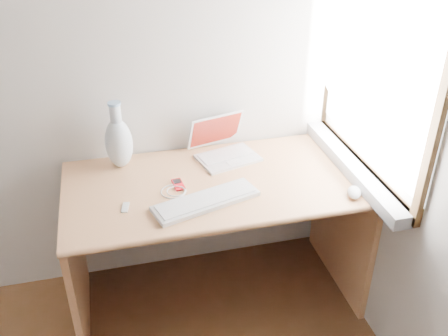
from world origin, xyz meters
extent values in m
cube|color=white|center=(1.75, 1.30, 1.32)|extent=(0.01, 0.90, 1.00)
cube|color=gray|center=(1.69, 1.30, 0.79)|extent=(0.10, 0.96, 0.06)
cube|color=white|center=(1.67, 1.30, 1.35)|extent=(0.02, 0.84, 0.92)
cube|color=tan|center=(1.03, 1.38, 0.74)|extent=(1.43, 0.71, 0.03)
cube|color=tan|center=(0.33, 1.38, 0.36)|extent=(0.03, 0.67, 0.72)
cube|color=tan|center=(1.73, 1.38, 0.36)|extent=(0.03, 0.67, 0.72)
cube|color=tan|center=(1.03, 1.72, 0.48)|extent=(1.37, 0.03, 0.48)
cube|color=white|center=(1.14, 1.57, 0.76)|extent=(0.34, 0.28, 0.01)
cube|color=white|center=(1.14, 1.57, 0.77)|extent=(0.29, 0.18, 0.00)
cube|color=white|center=(1.14, 1.67, 0.86)|extent=(0.31, 0.15, 0.19)
cube|color=maroon|center=(1.14, 1.67, 0.86)|extent=(0.28, 0.13, 0.17)
cube|color=silver|center=(0.95, 1.21, 0.77)|extent=(0.50, 0.27, 0.02)
cube|color=white|center=(0.95, 1.21, 0.78)|extent=(0.46, 0.23, 0.00)
ellipsoid|color=white|center=(1.61, 1.11, 0.77)|extent=(0.10, 0.12, 0.04)
cube|color=red|center=(0.85, 1.39, 0.76)|extent=(0.06, 0.10, 0.01)
cube|color=black|center=(0.85, 1.39, 0.76)|extent=(0.04, 0.04, 0.00)
torus|color=silver|center=(0.82, 1.33, 0.76)|extent=(0.15, 0.15, 0.01)
cube|color=silver|center=(0.60, 1.26, 0.76)|extent=(0.04, 0.08, 0.01)
ellipsoid|color=white|center=(0.60, 1.63, 0.88)|extent=(0.13, 0.13, 0.25)
cylinder|color=white|center=(0.60, 1.63, 1.04)|extent=(0.05, 0.05, 0.10)
cylinder|color=#8FBCE5|center=(0.60, 1.63, 1.09)|extent=(0.06, 0.06, 0.01)
camera|label=1|loc=(0.59, -0.58, 2.02)|focal=40.00mm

